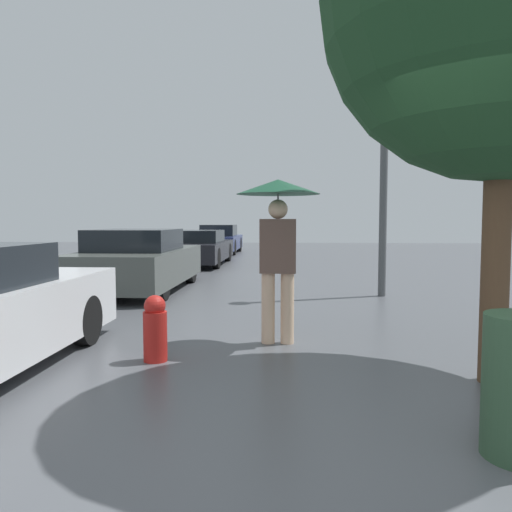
% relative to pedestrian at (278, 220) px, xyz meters
% --- Properties ---
extents(ground_plane, '(60.00, 60.00, 0.00)m').
position_rel_pedestrian_xyz_m(ground_plane, '(0.30, -3.31, -1.46)').
color(ground_plane, '#4C4F54').
extents(pedestrian, '(0.98, 0.98, 1.93)m').
position_rel_pedestrian_xyz_m(pedestrian, '(0.00, 0.00, 0.00)').
color(pedestrian, beige).
rests_on(pedestrian, ground_plane).
extents(parked_car_second, '(1.84, 4.26, 1.27)m').
position_rel_pedestrian_xyz_m(parked_car_second, '(-3.00, 4.28, -0.86)').
color(parked_car_second, '#4C514C').
rests_on(parked_car_second, ground_plane).
extents(parked_car_third, '(1.69, 4.55, 1.14)m').
position_rel_pedestrian_xyz_m(parked_car_third, '(-2.81, 10.39, -0.91)').
color(parked_car_third, black).
rests_on(parked_car_third, ground_plane).
extents(parked_car_farthest, '(1.68, 3.98, 1.26)m').
position_rel_pedestrian_xyz_m(parked_car_farthest, '(-2.97, 16.14, -0.87)').
color(parked_car_farthest, navy).
rests_on(parked_car_farthest, ground_plane).
extents(street_lamp, '(0.35, 0.35, 5.04)m').
position_rel_pedestrian_xyz_m(street_lamp, '(1.91, 3.83, 1.67)').
color(street_lamp, '#515456').
rests_on(street_lamp, ground_plane).
extents(fire_hydrant, '(0.25, 0.25, 0.69)m').
position_rel_pedestrian_xyz_m(fire_hydrant, '(-1.24, -0.84, -1.12)').
color(fire_hydrant, '#B21E19').
rests_on(fire_hydrant, ground_plane).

